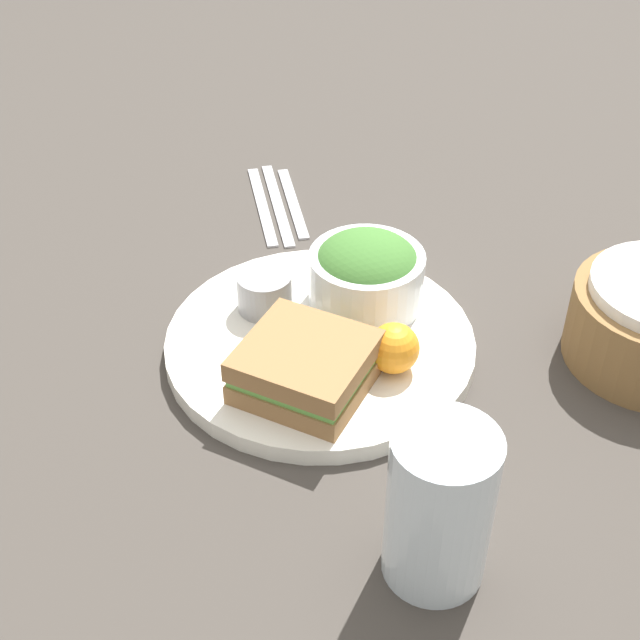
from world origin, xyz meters
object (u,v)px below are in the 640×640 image
object	(u,v)px
knife	(278,203)
dressing_cup	(265,292)
plate	(320,344)
fork	(262,205)
spoon	(293,202)
salad_bowl	(366,273)
drink_glass	(439,507)
sandwich	(305,367)

from	to	relation	value
knife	dressing_cup	bearing A→B (deg)	168.43
plate	dressing_cup	world-z (taller)	dressing_cup
fork	spoon	xyz separation A→B (m)	(-0.02, 0.03, 0.00)
plate	salad_bowl	distance (m)	0.08
drink_glass	spoon	xyz separation A→B (m)	(-0.45, -0.25, -0.06)
salad_bowl	sandwich	bearing A→B (deg)	-8.68
sandwich	plate	bearing A→B (deg)	-174.20
salad_bowl	spoon	bearing A→B (deg)	-143.71
plate	knife	xyz separation A→B (m)	(-0.24, -0.12, -0.01)
plate	sandwich	xyz separation A→B (m)	(0.07, 0.01, 0.03)
drink_glass	spoon	bearing A→B (deg)	-150.94
plate	knife	distance (m)	0.26
salad_bowl	drink_glass	world-z (taller)	drink_glass
plate	dressing_cup	size ratio (longest dim) A/B	5.49
salad_bowl	knife	bearing A→B (deg)	-139.20
plate	dressing_cup	xyz separation A→B (m)	(-0.03, -0.06, 0.03)
plate	sandwich	world-z (taller)	sandwich
plate	spoon	distance (m)	0.27
dressing_cup	salad_bowl	bearing A→B (deg)	112.61
salad_bowl	fork	world-z (taller)	salad_bowl
plate	salad_bowl	xyz separation A→B (m)	(-0.06, 0.03, 0.04)
dressing_cup	knife	size ratio (longest dim) A/B	0.29
dressing_cup	drink_glass	distance (m)	0.31
plate	spoon	size ratio (longest dim) A/B	1.85
drink_glass	fork	xyz separation A→B (m)	(-0.43, -0.28, -0.06)
plate	spoon	world-z (taller)	plate
sandwich	drink_glass	xyz separation A→B (m)	(0.14, 0.14, 0.03)
knife	plate	bearing A→B (deg)	180.00
sandwich	drink_glass	bearing A→B (deg)	44.92
fork	plate	bearing A→B (deg)	-176.11
salad_bowl	fork	bearing A→B (deg)	-134.86
dressing_cup	sandwich	bearing A→B (deg)	36.38
drink_glass	spoon	world-z (taller)	drink_glass
plate	salad_bowl	bearing A→B (deg)	157.35
sandwich	knife	world-z (taller)	sandwich
drink_glass	salad_bowl	bearing A→B (deg)	-156.37
spoon	fork	bearing A→B (deg)	90.00
sandwich	spoon	xyz separation A→B (m)	(-0.31, -0.11, -0.04)
sandwich	salad_bowl	distance (m)	0.13
salad_bowl	knife	distance (m)	0.23
drink_glass	fork	size ratio (longest dim) A/B	0.75
plate	salad_bowl	size ratio (longest dim) A/B	2.60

